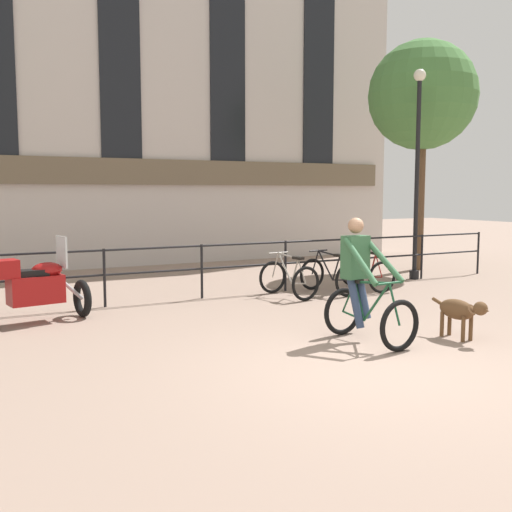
{
  "coord_description": "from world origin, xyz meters",
  "views": [
    {
      "loc": [
        -4.42,
        -5.4,
        2.05
      ],
      "look_at": [
        -0.05,
        2.86,
        1.05
      ],
      "focal_mm": 42.0,
      "sensor_mm": 36.0,
      "label": 1
    }
  ],
  "objects_px": {
    "parked_bicycle_mid_left": "(329,276)",
    "street_lamp": "(417,164)",
    "dog": "(460,311)",
    "cyclist_with_bike": "(363,286)",
    "parked_motorcycle": "(35,288)",
    "parked_bicycle_near_lamp": "(289,279)",
    "parked_bicycle_mid_right": "(367,273)"
  },
  "relations": [
    {
      "from": "parked_motorcycle",
      "to": "parked_bicycle_mid_left",
      "type": "height_order",
      "value": "parked_motorcycle"
    },
    {
      "from": "parked_motorcycle",
      "to": "parked_bicycle_near_lamp",
      "type": "bearing_deg",
      "value": -97.34
    },
    {
      "from": "parked_bicycle_near_lamp",
      "to": "street_lamp",
      "type": "height_order",
      "value": "street_lamp"
    },
    {
      "from": "parked_motorcycle",
      "to": "parked_bicycle_mid_left",
      "type": "xyz_separation_m",
      "value": [
        5.69,
        0.16,
        -0.2
      ]
    },
    {
      "from": "dog",
      "to": "cyclist_with_bike",
      "type": "bearing_deg",
      "value": 151.4
    },
    {
      "from": "cyclist_with_bike",
      "to": "street_lamp",
      "type": "bearing_deg",
      "value": 36.06
    },
    {
      "from": "parked_bicycle_near_lamp",
      "to": "parked_bicycle_mid_right",
      "type": "height_order",
      "value": "same"
    },
    {
      "from": "parked_bicycle_mid_left",
      "to": "parked_bicycle_mid_right",
      "type": "bearing_deg",
      "value": 171.73
    },
    {
      "from": "parked_motorcycle",
      "to": "street_lamp",
      "type": "relative_size",
      "value": 0.35
    },
    {
      "from": "parked_motorcycle",
      "to": "parked_bicycle_near_lamp",
      "type": "distance_m",
      "value": 4.73
    },
    {
      "from": "parked_bicycle_near_lamp",
      "to": "parked_bicycle_mid_right",
      "type": "relative_size",
      "value": 1.03
    },
    {
      "from": "parked_motorcycle",
      "to": "street_lamp",
      "type": "xyz_separation_m",
      "value": [
        8.61,
        0.87,
        2.14
      ]
    },
    {
      "from": "cyclist_with_bike",
      "to": "parked_bicycle_near_lamp",
      "type": "xyz_separation_m",
      "value": [
        0.88,
        3.45,
        -0.41
      ]
    },
    {
      "from": "cyclist_with_bike",
      "to": "parked_motorcycle",
      "type": "bearing_deg",
      "value": 134.47
    },
    {
      "from": "cyclist_with_bike",
      "to": "parked_motorcycle",
      "type": "relative_size",
      "value": 1.01
    },
    {
      "from": "parked_motorcycle",
      "to": "parked_bicycle_near_lamp",
      "type": "height_order",
      "value": "parked_motorcycle"
    },
    {
      "from": "cyclist_with_bike",
      "to": "parked_bicycle_mid_left",
      "type": "bearing_deg",
      "value": 56.86
    },
    {
      "from": "parked_bicycle_mid_left",
      "to": "parked_motorcycle",
      "type": "bearing_deg",
      "value": -6.67
    },
    {
      "from": "parked_bicycle_mid_left",
      "to": "street_lamp",
      "type": "distance_m",
      "value": 3.81
    },
    {
      "from": "street_lamp",
      "to": "dog",
      "type": "bearing_deg",
      "value": -126.63
    },
    {
      "from": "cyclist_with_bike",
      "to": "parked_bicycle_mid_left",
      "type": "relative_size",
      "value": 1.42
    },
    {
      "from": "cyclist_with_bike",
      "to": "parked_bicycle_near_lamp",
      "type": "relative_size",
      "value": 1.44
    },
    {
      "from": "dog",
      "to": "parked_bicycle_mid_left",
      "type": "relative_size",
      "value": 0.82
    },
    {
      "from": "cyclist_with_bike",
      "to": "street_lamp",
      "type": "distance_m",
      "value": 6.61
    },
    {
      "from": "dog",
      "to": "parked_bicycle_mid_left",
      "type": "bearing_deg",
      "value": 78.25
    },
    {
      "from": "parked_motorcycle",
      "to": "street_lamp",
      "type": "height_order",
      "value": "street_lamp"
    },
    {
      "from": "dog",
      "to": "parked_motorcycle",
      "type": "height_order",
      "value": "parked_motorcycle"
    },
    {
      "from": "parked_bicycle_mid_left",
      "to": "street_lamp",
      "type": "relative_size",
      "value": 0.25
    },
    {
      "from": "parked_bicycle_mid_right",
      "to": "parked_motorcycle",
      "type": "bearing_deg",
      "value": 4.97
    },
    {
      "from": "cyclist_with_bike",
      "to": "parked_bicycle_near_lamp",
      "type": "height_order",
      "value": "cyclist_with_bike"
    },
    {
      "from": "cyclist_with_bike",
      "to": "dog",
      "type": "height_order",
      "value": "cyclist_with_bike"
    },
    {
      "from": "parked_bicycle_near_lamp",
      "to": "parked_bicycle_mid_left",
      "type": "bearing_deg",
      "value": 172.97
    }
  ]
}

